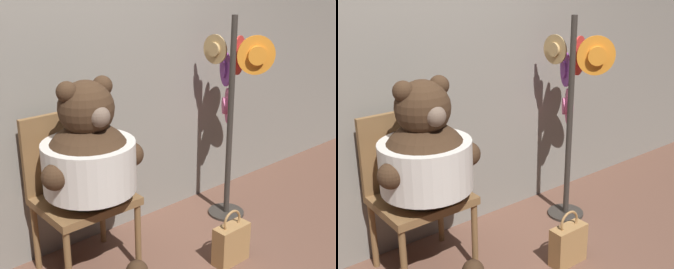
% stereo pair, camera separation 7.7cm
% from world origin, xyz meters
% --- Properties ---
extents(ground_plane, '(14.00, 14.00, 0.00)m').
position_xyz_m(ground_plane, '(0.00, 0.00, 0.00)').
color(ground_plane, brown).
extents(wall_back, '(8.00, 0.10, 2.35)m').
position_xyz_m(wall_back, '(0.00, 0.56, 1.17)').
color(wall_back, gray).
rests_on(wall_back, ground_plane).
extents(chair, '(0.56, 0.48, 1.01)m').
position_xyz_m(chair, '(-0.22, 0.28, 0.56)').
color(chair, brown).
rests_on(chair, ground_plane).
extents(teddy_bear, '(0.66, 0.59, 1.26)m').
position_xyz_m(teddy_bear, '(-0.21, 0.12, 0.77)').
color(teddy_bear, '#3D2819').
rests_on(teddy_bear, ground_plane).
extents(hat_display_rack, '(0.40, 0.45, 1.54)m').
position_xyz_m(hat_display_rack, '(1.06, 0.15, 0.93)').
color(hat_display_rack, '#332D28').
rests_on(hat_display_rack, ground_plane).
extents(handbag_on_ground, '(0.25, 0.11, 0.38)m').
position_xyz_m(handbag_on_ground, '(0.53, -0.36, 0.14)').
color(handbag_on_ground, '#A87A47').
rests_on(handbag_on_ground, ground_plane).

